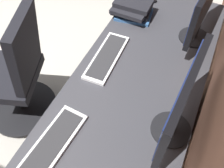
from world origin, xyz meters
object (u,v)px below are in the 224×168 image
drawer_pedestal (136,116)px  monitor_primary (204,7)px  book_stack_near (132,8)px  keyboard_spare (52,145)px  monitor_secondary (181,103)px  keyboard_main (107,56)px  office_chair (18,77)px

drawer_pedestal → monitor_primary: 0.81m
monitor_primary → book_stack_near: monitor_primary is taller
keyboard_spare → book_stack_near: size_ratio=1.42×
monitor_secondary → monitor_primary: bearing=-176.1°
monitor_secondary → book_stack_near: (-0.77, -0.51, -0.18)m
monitor_secondary → book_stack_near: monitor_secondary is taller
monitor_primary → keyboard_spare: bearing=-23.1°
keyboard_main → drawer_pedestal: bearing=70.4°
drawer_pedestal → keyboard_spare: size_ratio=1.62×
monitor_secondary → book_stack_near: 0.94m
keyboard_main → office_chair: size_ratio=0.44×
keyboard_main → book_stack_near: 0.46m
keyboard_main → monitor_primary: bearing=131.8°
monitor_primary → office_chair: monitor_primary is taller
monitor_secondary → keyboard_spare: size_ratio=1.22×
keyboard_main → office_chair: office_chair is taller
monitor_secondary → keyboard_main: (-0.32, -0.49, -0.23)m
office_chair → keyboard_main: bearing=108.7°
monitor_primary → keyboard_main: (0.40, -0.45, -0.23)m
keyboard_spare → monitor_secondary: bearing=122.6°
keyboard_spare → office_chair: 0.81m
keyboard_main → office_chair: 0.71m
keyboard_spare → office_chair: office_chair is taller
monitor_primary → office_chair: bearing=-60.2°
monitor_primary → keyboard_main: 0.64m
monitor_primary → monitor_secondary: bearing=3.9°
book_stack_near → monitor_primary: bearing=83.2°
keyboard_main → book_stack_near: size_ratio=1.40×
monitor_primary → keyboard_main: size_ratio=1.27×
drawer_pedestal → monitor_secondary: bearing=46.3°
keyboard_main → book_stack_near: bearing=-178.3°
drawer_pedestal → office_chair: office_chair is taller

